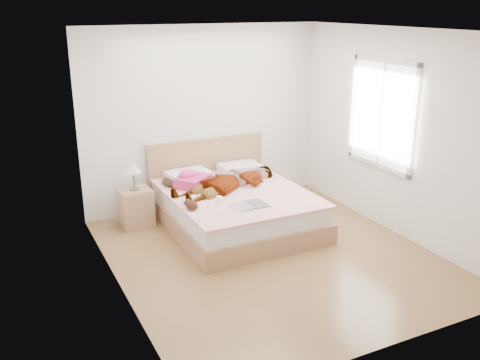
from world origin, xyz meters
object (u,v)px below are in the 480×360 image
at_px(plush_toy, 191,205).
at_px(nightstand, 136,205).
at_px(phone, 183,170).
at_px(towel, 192,180).
at_px(coffee_mug, 219,199).
at_px(woman, 229,179).
at_px(magazine, 250,205).
at_px(bed, 234,206).

xyz_separation_m(plush_toy, nightstand, (-0.42, 0.99, -0.27)).
relative_size(phone, towel, 0.18).
distance_m(phone, coffee_mug, 0.92).
xyz_separation_m(woman, phone, (-0.50, 0.40, 0.08)).
xyz_separation_m(phone, magazine, (0.43, -1.16, -0.18)).
bearing_deg(nightstand, towel, -14.92).
bearing_deg(magazine, bed, 82.03).
distance_m(towel, plush_toy, 0.86).
relative_size(woman, phone, 16.42).
bearing_deg(magazine, woman, 84.54).
distance_m(plush_toy, nightstand, 1.11).
height_order(woman, bed, bed).
bearing_deg(magazine, coffee_mug, 136.54).
bearing_deg(nightstand, coffee_mug, -48.95).
height_order(bed, nightstand, bed).
height_order(phone, towel, towel).
bearing_deg(bed, plush_toy, -151.44).
bearing_deg(phone, coffee_mug, -97.92).
distance_m(coffee_mug, plush_toy, 0.40).
bearing_deg(coffee_mug, magazine, -43.46).
xyz_separation_m(woman, nightstand, (-1.17, 0.44, -0.33)).
xyz_separation_m(bed, coffee_mug, (-0.37, -0.36, 0.28)).
bearing_deg(woman, phone, -145.69).
bearing_deg(towel, plush_toy, -111.80).
distance_m(bed, magazine, 0.68).
height_order(phone, bed, bed).
bearing_deg(woman, magazine, -22.49).
distance_m(magazine, plush_toy, 0.72).
distance_m(bed, towel, 0.67).
bearing_deg(plush_toy, nightstand, 112.83).
bearing_deg(phone, nightstand, 159.19).
xyz_separation_m(phone, nightstand, (-0.67, 0.04, -0.40)).
bearing_deg(plush_toy, coffee_mug, 8.09).
bearing_deg(bed, woman, 96.93).
height_order(towel, magazine, towel).
bearing_deg(phone, magazine, -86.83).
height_order(towel, coffee_mug, towel).
relative_size(phone, coffee_mug, 0.94).
bearing_deg(bed, phone, 134.26).
height_order(towel, nightstand, nightstand).
bearing_deg(magazine, phone, 110.20).
bearing_deg(towel, magazine, -70.22).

